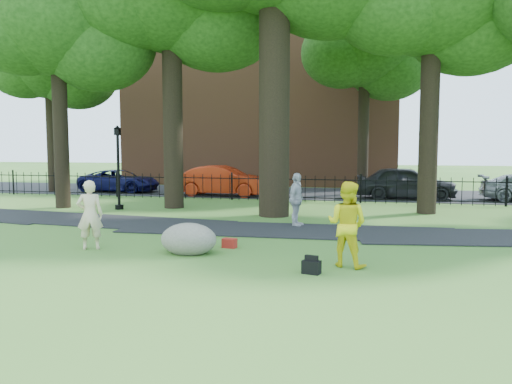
% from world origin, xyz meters
% --- Properties ---
extents(ground, '(120.00, 120.00, 0.00)m').
position_xyz_m(ground, '(0.00, 0.00, 0.00)').
color(ground, '#316122').
rests_on(ground, ground).
extents(footpath, '(36.07, 3.85, 0.03)m').
position_xyz_m(footpath, '(1.00, 3.90, 0.00)').
color(footpath, black).
rests_on(footpath, ground).
extents(street, '(80.00, 7.00, 0.02)m').
position_xyz_m(street, '(0.00, 16.00, 0.00)').
color(street, black).
rests_on(street, ground).
extents(iron_fence, '(44.00, 0.04, 1.20)m').
position_xyz_m(iron_fence, '(0.00, 12.00, 0.60)').
color(iron_fence, black).
rests_on(iron_fence, ground).
extents(brick_building, '(18.00, 8.00, 12.00)m').
position_xyz_m(brick_building, '(-4.00, 24.00, 6.00)').
color(brick_building, brown).
rests_on(brick_building, ground).
extents(woman, '(0.73, 0.62, 1.71)m').
position_xyz_m(woman, '(-3.29, 0.18, 0.86)').
color(woman, beige).
rests_on(woman, ground).
extents(man, '(1.05, 0.93, 1.80)m').
position_xyz_m(man, '(2.95, -0.20, 0.90)').
color(man, yellow).
rests_on(man, ground).
extents(pedestrian, '(0.62, 1.06, 1.70)m').
position_xyz_m(pedestrian, '(1.14, 4.80, 0.85)').
color(pedestrian, '#AFAFB4').
rests_on(pedestrian, ground).
extents(boulder, '(1.54, 1.30, 0.79)m').
position_xyz_m(boulder, '(-0.76, 0.26, 0.39)').
color(boulder, '#6B6459').
rests_on(boulder, ground).
extents(lamppost, '(0.33, 0.33, 3.37)m').
position_xyz_m(lamppost, '(-6.45, 7.49, 1.65)').
color(lamppost, black).
rests_on(lamppost, ground).
extents(backpack, '(0.40, 0.30, 0.27)m').
position_xyz_m(backpack, '(2.30, -0.98, 0.13)').
color(backpack, black).
rests_on(backpack, ground).
extents(red_bag, '(0.37, 0.26, 0.23)m').
position_xyz_m(red_bag, '(0.00, 1.11, 0.12)').
color(red_bag, maroon).
rests_on(red_bag, ground).
extents(red_sedan, '(4.76, 1.78, 1.55)m').
position_xyz_m(red_sedan, '(-3.92, 13.58, 0.78)').
color(red_sedan, '#AF260D').
rests_on(red_sedan, ground).
extents(navy_van, '(4.55, 2.25, 1.24)m').
position_xyz_m(navy_van, '(-10.17, 14.47, 0.62)').
color(navy_van, '#0B0C38').
rests_on(navy_van, ground).
extents(grey_car, '(4.68, 1.91, 1.59)m').
position_xyz_m(grey_car, '(5.06, 14.07, 0.79)').
color(grey_car, black).
rests_on(grey_car, ground).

